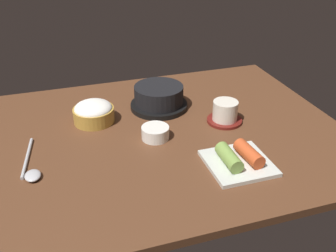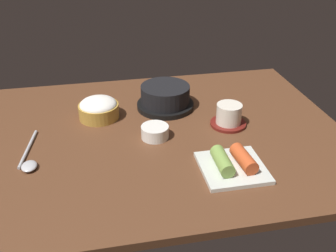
{
  "view_description": "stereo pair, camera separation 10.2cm",
  "coord_description": "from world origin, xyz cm",
  "px_view_note": "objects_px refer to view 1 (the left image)",
  "views": [
    {
      "loc": [
        -25.26,
        -86.65,
        55.69
      ],
      "look_at": [
        2.0,
        -2.0,
        5.0
      ],
      "focal_mm": 41.83,
      "sensor_mm": 36.0,
      "label": 1
    },
    {
      "loc": [
        -15.37,
        -89.22,
        55.69
      ],
      "look_at": [
        2.0,
        -2.0,
        5.0
      ],
      "focal_mm": 41.83,
      "sensor_mm": 36.0,
      "label": 2
    }
  ],
  "objects_px": {
    "stone_pot": "(159,97)",
    "tea_cup_with_saucer": "(225,112)",
    "banchan_cup_center": "(155,132)",
    "spoon": "(31,169)",
    "rice_bowl": "(94,112)",
    "kimchi_plate": "(239,159)"
  },
  "relations": [
    {
      "from": "stone_pot",
      "to": "tea_cup_with_saucer",
      "type": "bearing_deg",
      "value": -42.93
    },
    {
      "from": "banchan_cup_center",
      "to": "spoon",
      "type": "distance_m",
      "value": 0.32
    },
    {
      "from": "banchan_cup_center",
      "to": "spoon",
      "type": "height_order",
      "value": "banchan_cup_center"
    },
    {
      "from": "rice_bowl",
      "to": "spoon",
      "type": "distance_m",
      "value": 0.26
    },
    {
      "from": "banchan_cup_center",
      "to": "rice_bowl",
      "type": "bearing_deg",
      "value": 134.74
    },
    {
      "from": "rice_bowl",
      "to": "tea_cup_with_saucer",
      "type": "distance_m",
      "value": 0.37
    },
    {
      "from": "tea_cup_with_saucer",
      "to": "banchan_cup_center",
      "type": "distance_m",
      "value": 0.21
    },
    {
      "from": "rice_bowl",
      "to": "kimchi_plate",
      "type": "bearing_deg",
      "value": -47.44
    },
    {
      "from": "stone_pot",
      "to": "rice_bowl",
      "type": "bearing_deg",
      "value": -172.46
    },
    {
      "from": "tea_cup_with_saucer",
      "to": "spoon",
      "type": "height_order",
      "value": "tea_cup_with_saucer"
    },
    {
      "from": "kimchi_plate",
      "to": "rice_bowl",
      "type": "bearing_deg",
      "value": 132.56
    },
    {
      "from": "rice_bowl",
      "to": "banchan_cup_center",
      "type": "height_order",
      "value": "rice_bowl"
    },
    {
      "from": "kimchi_plate",
      "to": "stone_pot",
      "type": "bearing_deg",
      "value": 105.04
    },
    {
      "from": "stone_pot",
      "to": "tea_cup_with_saucer",
      "type": "xyz_separation_m",
      "value": [
        0.15,
        -0.14,
        -0.01
      ]
    },
    {
      "from": "tea_cup_with_saucer",
      "to": "banchan_cup_center",
      "type": "height_order",
      "value": "tea_cup_with_saucer"
    },
    {
      "from": "banchan_cup_center",
      "to": "kimchi_plate",
      "type": "distance_m",
      "value": 0.23
    },
    {
      "from": "stone_pot",
      "to": "banchan_cup_center",
      "type": "xyz_separation_m",
      "value": [
        -0.06,
        -0.17,
        -0.02
      ]
    },
    {
      "from": "tea_cup_with_saucer",
      "to": "banchan_cup_center",
      "type": "xyz_separation_m",
      "value": [
        -0.21,
        -0.03,
        -0.01
      ]
    },
    {
      "from": "kimchi_plate",
      "to": "spoon",
      "type": "xyz_separation_m",
      "value": [
        -0.47,
        0.12,
        -0.01
      ]
    },
    {
      "from": "rice_bowl",
      "to": "tea_cup_with_saucer",
      "type": "xyz_separation_m",
      "value": [
        0.35,
        -0.11,
        -0.0
      ]
    },
    {
      "from": "kimchi_plate",
      "to": "spoon",
      "type": "height_order",
      "value": "kimchi_plate"
    },
    {
      "from": "stone_pot",
      "to": "banchan_cup_center",
      "type": "relative_size",
      "value": 2.35
    }
  ]
}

